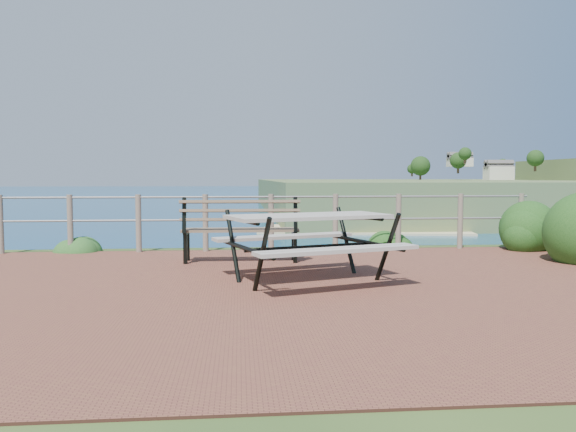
% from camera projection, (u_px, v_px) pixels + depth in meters
% --- Properties ---
extents(ground, '(10.00, 7.00, 0.12)m').
position_uv_depth(ground, '(287.00, 289.00, 6.61)').
color(ground, brown).
rests_on(ground, ground).
extents(ocean, '(1200.00, 1200.00, 0.00)m').
position_uv_depth(ocean, '(240.00, 180.00, 205.37)').
color(ocean, '#166286').
rests_on(ocean, ground).
extents(safety_railing, '(9.40, 0.10, 1.00)m').
position_uv_depth(safety_railing, '(271.00, 219.00, 9.90)').
color(safety_railing, '#6B5B4C').
rests_on(safety_railing, ground).
extents(picnic_table, '(2.13, 1.64, 0.84)m').
position_uv_depth(picnic_table, '(309.00, 240.00, 6.98)').
color(picnic_table, gray).
rests_on(picnic_table, ground).
extents(park_bench, '(1.79, 0.49, 1.01)m').
position_uv_depth(park_bench, '(241.00, 220.00, 8.59)').
color(park_bench, brown).
rests_on(park_bench, ground).
extents(shrub_right_edge, '(1.05, 1.05, 1.50)m').
position_uv_depth(shrub_right_edge, '(537.00, 250.00, 10.10)').
color(shrub_right_edge, '#153D12').
rests_on(shrub_right_edge, ground).
extents(shrub_lip_west, '(0.77, 0.77, 0.51)m').
position_uv_depth(shrub_lip_west, '(80.00, 251.00, 10.00)').
color(shrub_lip_west, '#24501E').
rests_on(shrub_lip_west, ground).
extents(shrub_lip_east, '(0.68, 0.68, 0.39)m').
position_uv_depth(shrub_lip_east, '(392.00, 247.00, 10.64)').
color(shrub_lip_east, '#153D12').
rests_on(shrub_lip_east, ground).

